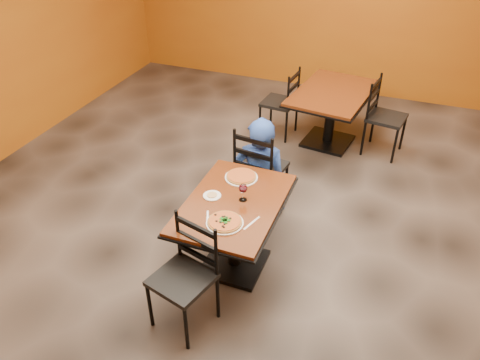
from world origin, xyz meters
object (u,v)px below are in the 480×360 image
at_px(chair_second_left, 279,103).
at_px(wine_glass, 243,191).
at_px(chair_main_near, 182,280).
at_px(pizza_far, 241,176).
at_px(diner, 260,167).
at_px(pizza_main, 225,222).
at_px(chair_main_far, 261,168).
at_px(side_plate, 212,196).
at_px(plate_main, 225,223).
at_px(plate_far, 241,177).
at_px(chair_second_right, 387,118).
at_px(table_second, 332,105).
at_px(table_main, 234,219).

xyz_separation_m(chair_second_left, wine_glass, (0.46, -2.61, 0.37)).
relative_size(chair_main_near, pizza_far, 3.42).
relative_size(diner, pizza_main, 3.97).
xyz_separation_m(chair_main_far, side_plate, (-0.14, -0.95, 0.25)).
xyz_separation_m(chair_main_near, plate_main, (0.18, 0.46, 0.28)).
xyz_separation_m(plate_main, plate_far, (-0.11, 0.68, 0.00)).
bearing_deg(wine_glass, chair_second_left, 99.99).
bearing_deg(chair_second_right, wine_glass, 168.78).
relative_size(table_second, chair_main_near, 1.52).
bearing_deg(table_main, chair_main_near, -100.27).
bearing_deg(wine_glass, diner, 98.50).
distance_m(plate_main, side_plate, 0.40).
relative_size(chair_main_near, chair_main_far, 0.94).
xyz_separation_m(plate_main, pizza_main, (0.00, 0.00, 0.02)).
relative_size(chair_main_far, pizza_far, 3.63).
bearing_deg(chair_main_far, diner, 104.39).
height_order(pizza_main, wine_glass, wine_glass).
distance_m(table_main, table_second, 2.68).
bearing_deg(table_main, pizza_far, 100.97).
bearing_deg(plate_main, pizza_far, 99.50).
distance_m(chair_second_left, plate_main, 3.01).
height_order(plate_main, plate_far, same).
bearing_deg(pizza_main, chair_second_left, 98.35).
bearing_deg(diner, pizza_main, 85.12).
bearing_deg(plate_far, table_main, -79.03).
relative_size(pizza_main, side_plate, 1.77).
distance_m(side_plate, wine_glass, 0.29).
xyz_separation_m(table_main, pizza_far, (-0.07, 0.38, 0.21)).
relative_size(diner, pizza_far, 4.03).
bearing_deg(chair_main_near, table_main, 94.83).
height_order(table_main, chair_second_left, chair_second_left).
distance_m(table_second, pizza_main, 2.99).
bearing_deg(table_second, table_main, -96.78).
bearing_deg(chair_main_near, chair_second_left, 109.38).
relative_size(table_main, chair_second_left, 1.30).
bearing_deg(table_main, chair_second_right, 68.90).
bearing_deg(side_plate, pizza_far, 69.30).
xyz_separation_m(chair_main_far, pizza_main, (0.11, -1.26, 0.26)).
relative_size(plate_main, plate_far, 1.00).
distance_m(diner, wine_glass, 0.89).
bearing_deg(chair_second_left, chair_main_far, 16.21).
bearing_deg(chair_second_left, pizza_far, 13.36).
bearing_deg(chair_second_left, chair_main_near, 9.65).
bearing_deg(diner, chair_main_far, -93.20).
bearing_deg(chair_main_near, wine_glass, 91.21).
distance_m(plate_main, pizza_main, 0.02).
relative_size(pizza_far, wine_glass, 1.56).
bearing_deg(table_main, wine_glass, 41.85).
bearing_deg(plate_main, side_plate, 128.80).
xyz_separation_m(table_main, plate_far, (-0.07, 0.38, 0.20)).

